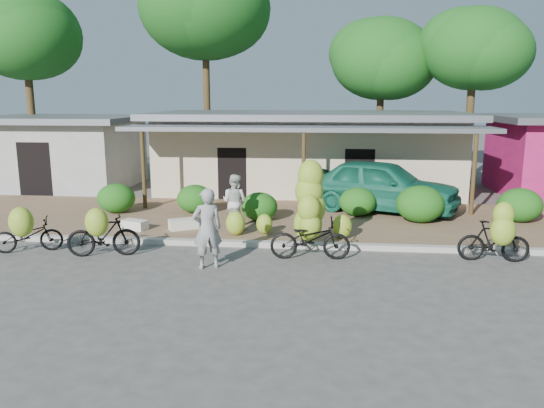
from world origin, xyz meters
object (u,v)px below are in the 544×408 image
Objects in this scene: bike_left at (102,233)px; bike_right at (496,237)px; tree_back_left at (22,33)px; sack_near at (184,224)px; tree_near_right at (470,47)px; bike_center at (310,220)px; tree_far_center at (201,5)px; tree_center_right at (378,57)px; teal_van at (381,185)px; bystander at (235,202)px; sack_far at (135,225)px; bike_far_left at (27,232)px; vendor at (207,229)px.

bike_left is 9.70m from bike_right.
tree_back_left is 15.70m from sack_near.
tree_back_left reaches higher than tree_near_right.
tree_back_left is at bearing 46.71° from bike_center.
tree_far_center reaches higher than bike_center.
tree_center_right is 1.51× the size of teal_van.
bike_center is at bearing 177.33° from teal_van.
bystander is at bearing 44.00° from bike_center.
bike_center reaches higher than sack_near.
tree_near_right reaches higher than sack_far.
bike_far_left is 1.10× the size of bystander.
vendor is 7.88m from teal_van.
bystander reaches higher than bike_right.
tree_back_left is 16.55m from bike_left.
tree_center_right is at bearing 58.86° from sack_far.
tree_back_left is at bearing -175.91° from tree_near_right.
bike_center is at bearing -40.05° from tree_back_left.
tree_back_left is 10.52× the size of sack_near.
tree_far_center is 15.49m from sack_far.
sack_near is at bearing -116.82° from tree_center_right.
sack_near is 1.45m from sack_far.
tree_far_center is 15.29m from bystander.
bystander reaches higher than bike_far_left.
tree_near_right is 4.21× the size of vendor.
vendor reaches higher than bystander.
bike_left is 2.89m from vendor.
bike_center is at bearing -67.77° from tree_far_center.
bike_right is at bearing -100.25° from tree_near_right.
tree_center_right is 3.26× the size of bike_center.
bike_left is 0.36× the size of teal_van.
teal_van is (7.52, 3.38, 0.76)m from sack_far.
tree_back_left is 5.42× the size of bystander.
bike_far_left is at bearing -144.66° from sack_near.
tree_near_right is at bearing -6.58° from tree_far_center.
sack_near is at bearing 77.56° from bike_right.
bike_far_left is 2.11m from bike_left.
bike_left is (2.10, -0.15, 0.07)m from bike_far_left.
vendor is (11.69, -13.03, -5.98)m from tree_back_left.
bike_center reaches higher than bike_left.
tree_near_right is at bearing 43.46° from sack_far.
tree_center_right is 19.60m from bike_far_left.
teal_van is at bearing -49.23° from tree_far_center.
tree_near_right is at bearing 46.56° from sack_near.
sack_near is at bearing 26.88° from bystander.
vendor is at bearing -118.24° from bike_far_left.
sack_far is (-0.06, 2.41, -0.37)m from bike_left.
sack_far is at bearing -48.76° from tree_back_left.
tree_center_right reaches higher than sack_near.
tree_near_right reaches higher than tree_center_right.
tree_center_right reaches higher than bike_left.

